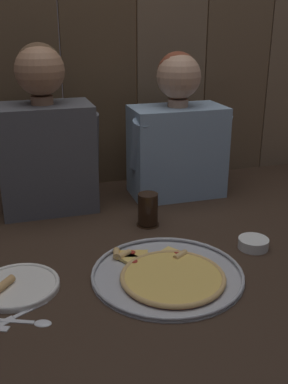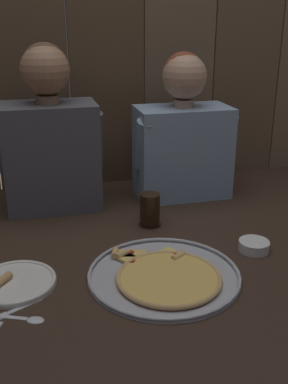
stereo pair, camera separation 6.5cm
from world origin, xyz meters
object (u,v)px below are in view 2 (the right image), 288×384
Objects in this scene: diner_right at (183,134)px; dinner_plate at (14,282)px; pizza_tray at (165,275)px; drinking_glass at (150,210)px; dipping_bowl at (254,245)px; diner_left at (50,137)px.

dinner_plate is at bearing -140.49° from diner_right.
drinking_glass is at bearing 82.21° from pizza_tray.
diner_left reaches higher than dipping_bowl.
drinking_glass reaches higher than dinner_plate.
pizza_tray is at bearing -8.74° from dinner_plate.
drinking_glass is 1.22× the size of dipping_bowl.
dipping_bowl is (0.27, -0.27, -0.04)m from drinking_glass.
pizza_tray is 0.71m from diner_right.
diner_left is at bearing 138.13° from dipping_bowl.
diner_right is (0.25, 0.61, 0.25)m from pizza_tray.
dinner_plate is at bearing 171.26° from pizza_tray.
dipping_bowl is at bearing 15.34° from pizza_tray.
dipping_bowl is at bearing -41.87° from diner_left.
pizza_tray is 0.33m from dipping_bowl.
diner_right is at bearing 51.88° from drinking_glass.
dinner_plate is 0.90m from diner_right.
pizza_tray is 0.76× the size of diner_right.
diner_left is 0.52m from diner_right.
diner_left is at bearing -180.00° from diner_right.
diner_right reaches higher than drinking_glass.
diner_left reaches higher than drinking_glass.
dinner_plate is at bearing -178.14° from dipping_bowl.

